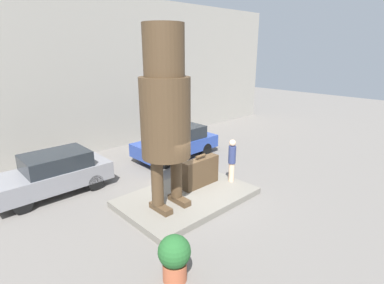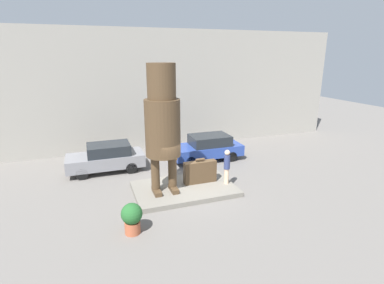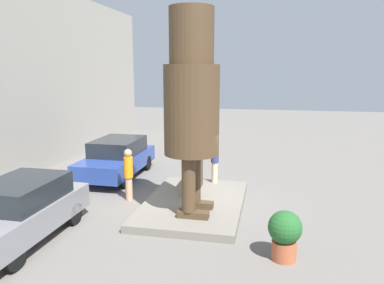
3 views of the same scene
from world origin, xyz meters
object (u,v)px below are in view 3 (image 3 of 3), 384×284
object	(u,v)px
tourist	(215,158)
parked_car_blue	(117,157)
statue_figure	(192,97)
planter_pot	(285,233)
parked_car_grey	(19,210)
giant_suitcase	(193,176)
worker_hivis	(129,172)

from	to	relation	value
tourist	parked_car_blue	xyz separation A→B (m)	(0.68, 4.05, -0.35)
tourist	parked_car_blue	world-z (taller)	tourist
statue_figure	planter_pot	size ratio (longest dim) A/B	4.88
parked_car_grey	planter_pot	bearing A→B (deg)	93.35
giant_suitcase	tourist	xyz separation A→B (m)	(1.14, -0.55, 0.38)
parked_car_grey	worker_hivis	bearing A→B (deg)	155.22
statue_figure	worker_hivis	bearing A→B (deg)	63.52
planter_pot	worker_hivis	xyz separation A→B (m)	(3.01, 4.90, 0.30)
tourist	planter_pot	world-z (taller)	tourist
tourist	parked_car_grey	size ratio (longest dim) A/B	0.42
statue_figure	giant_suitcase	world-z (taller)	statue_figure
statue_figure	parked_car_blue	xyz separation A→B (m)	(3.68, 3.84, -2.72)
parked_car_grey	planter_pot	distance (m)	6.47
giant_suitcase	tourist	size ratio (longest dim) A/B	0.94
planter_pot	worker_hivis	size ratio (longest dim) A/B	0.67
statue_figure	planter_pot	distance (m)	4.25
giant_suitcase	worker_hivis	bearing A→B (deg)	108.64
statue_figure	giant_suitcase	size ratio (longest dim) A/B	3.55
planter_pot	statue_figure	bearing A→B (deg)	54.08
giant_suitcase	parked_car_blue	bearing A→B (deg)	62.49
tourist	planter_pot	xyz separation A→B (m)	(-4.84, -2.32, -0.50)
statue_figure	worker_hivis	distance (m)	3.69
tourist	parked_car_blue	bearing A→B (deg)	80.50
statue_figure	giant_suitcase	distance (m)	3.34
giant_suitcase	parked_car_grey	bearing A→B (deg)	138.63
tourist	planter_pot	distance (m)	5.39
tourist	worker_hivis	world-z (taller)	tourist
giant_suitcase	parked_car_grey	xyz separation A→B (m)	(-4.07, 3.59, 0.04)
tourist	parked_car_blue	size ratio (longest dim) A/B	0.40
giant_suitcase	planter_pot	distance (m)	4.68
tourist	worker_hivis	bearing A→B (deg)	125.31
statue_figure	parked_car_grey	size ratio (longest dim) A/B	1.39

